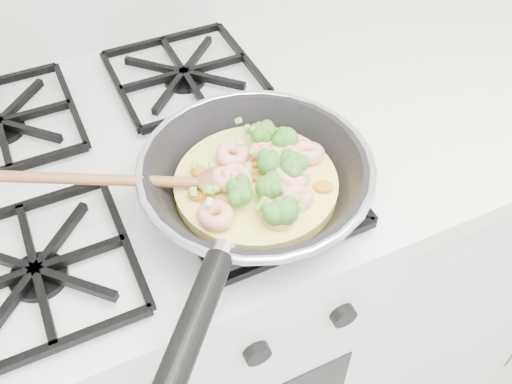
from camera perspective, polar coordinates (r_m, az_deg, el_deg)
name	(u,v)px	position (r m, az deg, el deg)	size (l,w,h in m)	color
stove	(161,318)	(1.19, -9.52, -12.44)	(0.60, 0.60, 0.92)	white
counter_right	(472,197)	(1.49, 20.93, -0.46)	(1.00, 0.60, 0.90)	white
skillet	(255,180)	(0.72, -0.07, 1.23)	(0.47, 0.41, 0.10)	black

